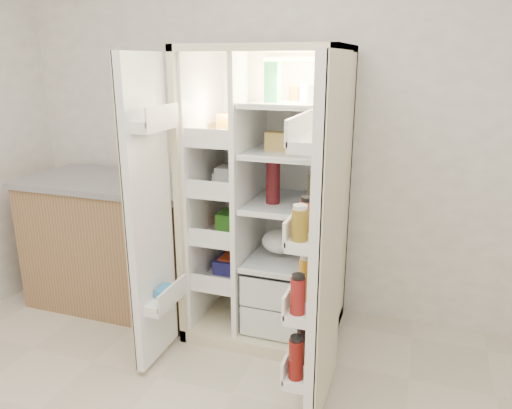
% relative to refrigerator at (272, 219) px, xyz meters
% --- Properties ---
extents(wall_back, '(4.00, 0.02, 2.70)m').
position_rel_refrigerator_xyz_m(wall_back, '(0.02, 0.35, 0.61)').
color(wall_back, white).
rests_on(wall_back, floor).
extents(refrigerator, '(0.92, 0.70, 1.80)m').
position_rel_refrigerator_xyz_m(refrigerator, '(0.00, 0.00, 0.00)').
color(refrigerator, beige).
rests_on(refrigerator, floor).
extents(freezer_door, '(0.15, 0.40, 1.72)m').
position_rel_refrigerator_xyz_m(freezer_door, '(-0.51, -0.60, 0.15)').
color(freezer_door, white).
rests_on(freezer_door, floor).
extents(fridge_door, '(0.17, 0.58, 1.72)m').
position_rel_refrigerator_xyz_m(fridge_door, '(0.47, -0.70, 0.12)').
color(fridge_door, white).
rests_on(fridge_door, floor).
extents(kitchen_counter, '(1.28, 0.68, 0.93)m').
position_rel_refrigerator_xyz_m(kitchen_counter, '(-1.13, -0.04, -0.28)').
color(kitchen_counter, '#99704C').
rests_on(kitchen_counter, floor).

